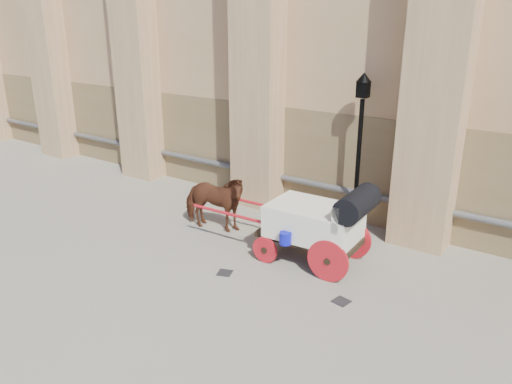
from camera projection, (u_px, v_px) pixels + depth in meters
The scene contains 6 objects.
ground at pixel (207, 255), 12.16m from camera, with size 90.00×90.00×0.00m, color #6F695C.
horse at pixel (214, 202), 13.29m from camera, with size 0.87×1.91×1.61m, color #5B2F1D.
carriage at pixel (320, 221), 11.42m from camera, with size 4.52×1.64×1.96m.
street_lamp at pixel (359, 149), 12.88m from camera, with size 0.39×0.39×4.19m.
drain_grate_near at pixel (225, 273), 11.29m from camera, with size 0.32×0.32×0.01m, color black.
drain_grate_far at pixel (341, 301), 10.17m from camera, with size 0.32×0.32×0.01m, color black.
Camera 1 is at (7.24, -8.28, 5.53)m, focal length 35.00 mm.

